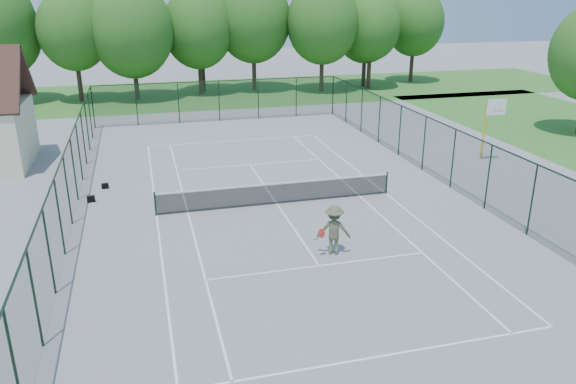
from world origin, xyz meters
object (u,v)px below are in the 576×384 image
object	(u,v)px
tennis_net	(277,192)
sports_bag_a	(91,199)
tennis_player	(334,230)
basketball_goal	(491,117)

from	to	relation	value
tennis_net	sports_bag_a	world-z (taller)	tennis_net
sports_bag_a	tennis_player	xyz separation A→B (m)	(9.20, -8.07, 0.82)
tennis_net	basketball_goal	world-z (taller)	basketball_goal
tennis_net	sports_bag_a	xyz separation A→B (m)	(-8.38, 2.52, -0.43)
tennis_net	tennis_player	xyz separation A→B (m)	(0.83, -5.55, 0.39)
tennis_net	sports_bag_a	bearing A→B (deg)	163.26
tennis_net	tennis_player	distance (m)	5.63
basketball_goal	tennis_player	world-z (taller)	basketball_goal
basketball_goal	tennis_player	size ratio (longest dim) A/B	1.88
tennis_net	basketball_goal	distance (m)	14.18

